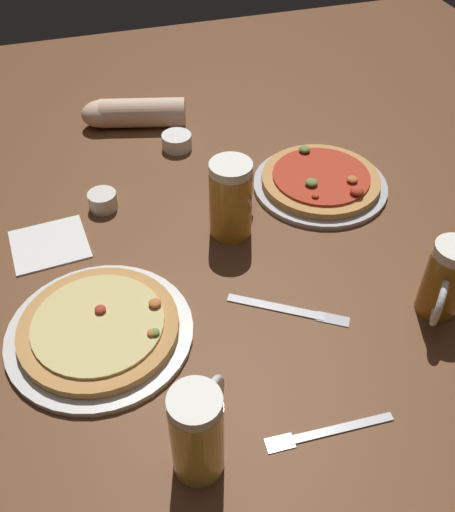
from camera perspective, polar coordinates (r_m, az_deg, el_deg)
name	(u,v)px	position (r m, az deg, el deg)	size (l,w,h in m)	color
ground_plane	(228,268)	(1.18, 0.00, -1.23)	(2.40, 2.40, 0.03)	brown
pizza_plate_near	(99,329)	(1.05, -12.50, -7.08)	(0.33, 0.33, 0.05)	silver
pizza_plate_far	(321,182)	(1.36, 9.15, 7.25)	(0.31, 0.31, 0.05)	#B2B2B7
beer_mug_dark	(198,431)	(0.84, -2.89, -16.87)	(0.10, 0.12, 0.17)	gold
beer_mug_amber	(232,198)	(1.19, 0.41, 5.71)	(0.12, 0.12, 0.17)	#B27A23
beer_mug_pale	(444,281)	(1.09, 20.60, -2.36)	(0.10, 0.11, 0.16)	#9E6619
ramekin_sauce	(178,141)	(1.49, -4.90, 11.20)	(0.07, 0.07, 0.04)	white
ramekin_butter	(103,201)	(1.32, -12.19, 5.36)	(0.06, 0.06, 0.04)	silver
napkin_folded	(49,244)	(1.26, -17.16, 1.17)	(0.15, 0.14, 0.01)	white
fork_left	(327,431)	(0.94, 9.75, -16.67)	(0.21, 0.03, 0.01)	silver
knife_right	(289,309)	(1.08, 6.04, -5.25)	(0.20, 0.14, 0.01)	silver
diner_arm	(130,113)	(1.59, -9.57, 13.73)	(0.27, 0.13, 0.08)	beige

